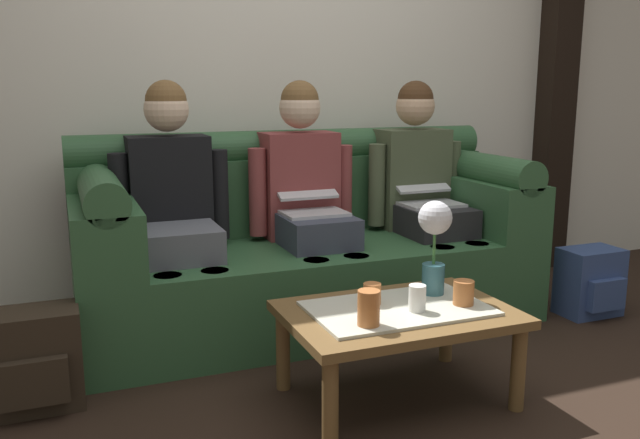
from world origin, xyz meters
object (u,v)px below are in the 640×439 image
at_px(flower_vase, 435,236).
at_px(cup_far_left, 372,294).
at_px(backpack_left, 34,361).
at_px(coffee_table, 398,321).
at_px(cup_near_left, 369,308).
at_px(backpack_right, 591,283).
at_px(person_middle, 307,194).
at_px(person_right, 422,187).
at_px(couch, 307,249).
at_px(cup_far_center, 464,293).
at_px(person_left, 174,202).
at_px(cup_near_right, 417,298).

relative_size(flower_vase, cup_far_left, 4.70).
xyz_separation_m(flower_vase, backpack_left, (-1.50, 0.34, -0.42)).
relative_size(cup_far_left, backpack_left, 0.21).
xyz_separation_m(coffee_table, flower_vase, (0.21, 0.09, 0.29)).
xyz_separation_m(cup_near_left, backpack_right, (1.60, 0.61, -0.26)).
distance_m(person_middle, person_right, 0.67).
bearing_deg(person_middle, flower_vase, -76.78).
distance_m(person_right, cup_near_left, 1.42).
xyz_separation_m(coffee_table, backpack_left, (-1.29, 0.43, -0.13)).
relative_size(couch, coffee_table, 2.64).
relative_size(cup_far_center, backpack_right, 0.26).
height_order(person_middle, flower_vase, person_middle).
bearing_deg(person_middle, backpack_left, -157.14).
distance_m(person_left, coffee_table, 1.23).
height_order(coffee_table, cup_far_left, cup_far_left).
height_order(couch, cup_far_center, couch).
bearing_deg(couch, person_right, -0.31).
bearing_deg(coffee_table, cup_near_right, -56.70).
xyz_separation_m(person_middle, backpack_left, (-1.29, -0.55, -0.47)).
height_order(couch, person_middle, person_middle).
distance_m(cup_far_center, cup_far_left, 0.35).
height_order(coffee_table, backpack_left, backpack_left).
xyz_separation_m(backpack_left, backpack_right, (2.70, 0.04, -0.01)).
bearing_deg(cup_far_center, cup_near_left, -171.24).
bearing_deg(backpack_left, coffee_table, -18.48).
bearing_deg(cup_far_center, cup_far_left, 157.15).
bearing_deg(person_right, backpack_left, -164.44).
height_order(couch, flower_vase, couch).
relative_size(couch, cup_far_center, 24.23).
bearing_deg(backpack_right, cup_near_left, -159.13).
bearing_deg(cup_near_left, person_left, 113.23).
relative_size(coffee_table, cup_far_center, 9.17).
distance_m(person_middle, backpack_left, 1.48).
distance_m(coffee_table, cup_near_left, 0.26).
bearing_deg(backpack_left, cup_near_right, -20.44).
bearing_deg(backpack_left, couch, 23.00).
bearing_deg(person_middle, couch, 90.00).
xyz_separation_m(person_middle, backpack_right, (1.41, -0.50, -0.48)).
bearing_deg(person_left, cup_near_left, -66.77).
distance_m(person_right, flower_vase, 1.00).
xyz_separation_m(person_left, cup_near_left, (0.48, -1.11, -0.22)).
distance_m(flower_vase, cup_near_left, 0.49).
bearing_deg(cup_near_left, person_right, 52.46).
bearing_deg(cup_far_left, person_middle, 85.25).
distance_m(person_right, backpack_right, 1.02).
bearing_deg(backpack_right, person_left, 166.38).
bearing_deg(cup_far_center, person_middle, 103.21).
xyz_separation_m(person_left, person_middle, (0.67, -0.00, -0.00)).
xyz_separation_m(couch, cup_near_right, (0.04, -1.05, 0.05)).
height_order(cup_far_left, backpack_left, cup_far_left).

